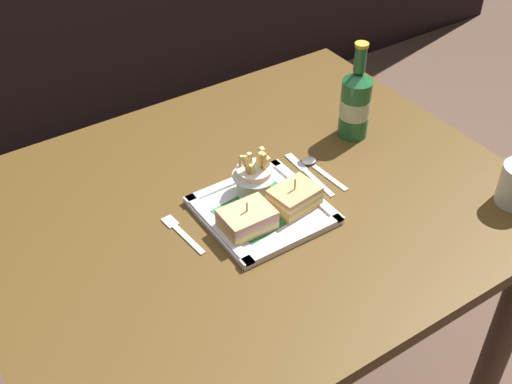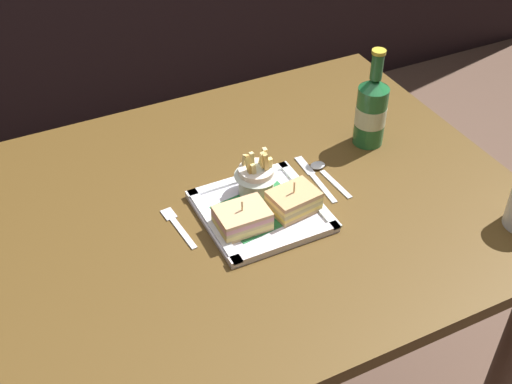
{
  "view_description": "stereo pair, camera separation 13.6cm",
  "coord_description": "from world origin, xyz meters",
  "views": [
    {
      "loc": [
        -0.58,
        -0.9,
        1.68
      ],
      "look_at": [
        0.0,
        -0.02,
        0.82
      ],
      "focal_mm": 45.96,
      "sensor_mm": 36.0,
      "label": 1
    },
    {
      "loc": [
        -0.46,
        -0.97,
        1.68
      ],
      "look_at": [
        0.0,
        -0.02,
        0.82
      ],
      "focal_mm": 45.96,
      "sensor_mm": 36.0,
      "label": 2
    }
  ],
  "objects": [
    {
      "name": "sandwich_half_left",
      "position": [
        -0.05,
        -0.08,
        0.81
      ],
      "size": [
        0.1,
        0.08,
        0.07
      ],
      "color": "tan",
      "rests_on": "square_plate"
    },
    {
      "name": "sandwich_half_right",
      "position": [
        0.06,
        -0.08,
        0.81
      ],
      "size": [
        0.11,
        0.09,
        0.07
      ],
      "color": "tan",
      "rests_on": "square_plate"
    },
    {
      "name": "knife",
      "position": [
        0.16,
        0.01,
        0.78
      ],
      "size": [
        0.02,
        0.18,
        0.0
      ],
      "color": "silver",
      "rests_on": "dining_table"
    },
    {
      "name": "dining_table",
      "position": [
        0.0,
        0.0,
        0.65
      ],
      "size": [
        1.15,
        0.91,
        0.78
      ],
      "color": "#543A18",
      "rests_on": "ground_plane"
    },
    {
      "name": "fork",
      "position": [
        -0.17,
        -0.01,
        0.78
      ],
      "size": [
        0.03,
        0.14,
        0.0
      ],
      "color": "silver",
      "rests_on": "dining_table"
    },
    {
      "name": "square_plate",
      "position": [
        0.0,
        -0.05,
        0.78
      ],
      "size": [
        0.24,
        0.24,
        0.02
      ],
      "color": "white",
      "rests_on": "dining_table"
    },
    {
      "name": "fries_cup",
      "position": [
        0.02,
        0.01,
        0.83
      ],
      "size": [
        0.09,
        0.09,
        0.11
      ],
      "color": "silver",
      "rests_on": "square_plate"
    },
    {
      "name": "beer_bottle",
      "position": [
        0.35,
        0.07,
        0.87
      ],
      "size": [
        0.07,
        0.07,
        0.24
      ],
      "color": "#266732",
      "rests_on": "dining_table"
    },
    {
      "name": "spoon",
      "position": [
        0.19,
        0.02,
        0.78
      ],
      "size": [
        0.04,
        0.14,
        0.01
      ],
      "color": "silver",
      "rests_on": "dining_table"
    }
  ]
}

